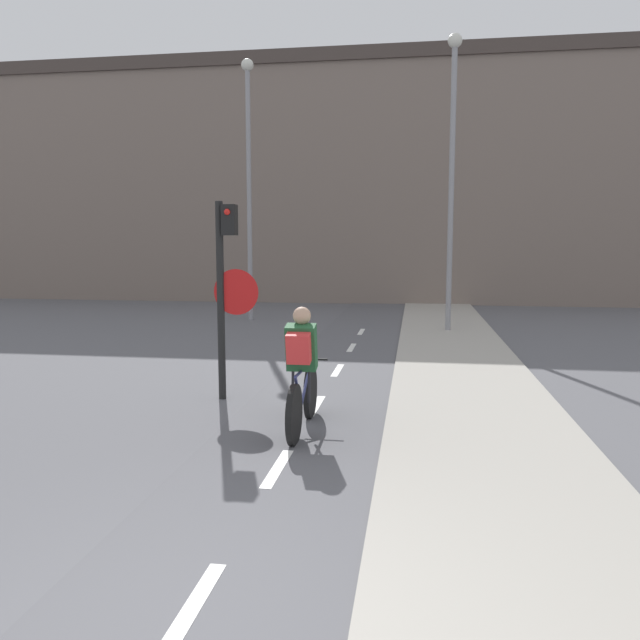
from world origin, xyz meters
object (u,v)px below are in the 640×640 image
object	(u,v)px
street_lamp_far	(249,165)
cyclist_near	(302,374)
traffic_light_pole	(226,277)
street_lamp_sidewalk	(452,155)

from	to	relation	value
street_lamp_far	cyclist_near	bearing A→B (deg)	-71.88
traffic_light_pole	street_lamp_sidewalk	xyz separation A→B (m)	(3.60, 7.72, 2.70)
street_lamp_far	street_lamp_sidewalk	xyz separation A→B (m)	(5.78, -1.72, -0.06)
street_lamp_sidewalk	cyclist_near	world-z (taller)	street_lamp_sidewalk
street_lamp_far	traffic_light_pole	bearing A→B (deg)	-77.02
traffic_light_pole	street_lamp_sidewalk	world-z (taller)	street_lamp_sidewalk
street_lamp_sidewalk	cyclist_near	size ratio (longest dim) A/B	4.07
street_lamp_sidewalk	cyclist_near	distance (m)	10.16
street_lamp_sidewalk	traffic_light_pole	bearing A→B (deg)	-115.02
cyclist_near	traffic_light_pole	bearing A→B (deg)	133.83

